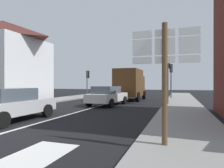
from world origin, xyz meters
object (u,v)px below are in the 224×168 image
at_px(delivery_truck, 130,84).
at_px(traffic_light_far_right, 171,73).
at_px(route_sign_post, 165,71).
at_px(sedan_far, 107,95).
at_px(traffic_light_far_left, 88,78).
at_px(sedan_near, 11,104).
at_px(traffic_light_near_right, 168,69).

xyz_separation_m(delivery_truck, traffic_light_far_right, (3.85, 2.95, 1.14)).
distance_m(route_sign_post, traffic_light_far_right, 17.43).
xyz_separation_m(sedan_far, traffic_light_far_left, (-5.25, 7.58, 1.62)).
bearing_deg(sedan_far, traffic_light_far_right, 61.80).
height_order(sedan_near, traffic_light_near_right, traffic_light_near_right).
xyz_separation_m(sedan_near, route_sign_post, (6.78, -1.86, 1.24)).
bearing_deg(traffic_light_near_right, traffic_light_far_left, 147.86).
bearing_deg(sedan_near, traffic_light_near_right, 54.70).
xyz_separation_m(route_sign_post, traffic_light_far_left, (-10.10, 16.81, 0.37)).
relative_size(sedan_near, traffic_light_far_left, 1.31).
xyz_separation_m(sedan_near, traffic_light_far_left, (-3.33, 14.96, 1.62)).
bearing_deg(route_sign_post, traffic_light_near_right, 92.51).
xyz_separation_m(sedan_near, delivery_truck, (2.46, 12.60, 0.89)).
xyz_separation_m(sedan_near, traffic_light_far_right, (6.31, 15.55, 2.03)).
bearing_deg(traffic_light_far_right, traffic_light_near_right, -90.00).
relative_size(sedan_near, route_sign_post, 1.31).
distance_m(sedan_near, sedan_far, 7.62).
bearing_deg(delivery_truck, sedan_far, -95.84).
xyz_separation_m(route_sign_post, traffic_light_far_right, (-0.47, 17.40, 0.78)).
height_order(sedan_near, route_sign_post, route_sign_post).
xyz_separation_m(sedan_near, sedan_far, (1.92, 7.38, 0.00)).
bearing_deg(route_sign_post, delivery_truck, 106.64).
bearing_deg(traffic_light_far_right, route_sign_post, -88.45).
distance_m(delivery_truck, traffic_light_far_left, 6.29).
relative_size(traffic_light_far_right, traffic_light_far_left, 1.17).
xyz_separation_m(sedan_far, traffic_light_far_right, (4.38, 8.17, 2.03)).
bearing_deg(traffic_light_far_right, traffic_light_far_left, -176.49).
bearing_deg(route_sign_post, traffic_light_far_right, 91.55).
height_order(sedan_far, traffic_light_near_right, traffic_light_near_right).
height_order(delivery_truck, traffic_light_far_left, traffic_light_far_left).
bearing_deg(sedan_near, sedan_far, 75.38).
relative_size(delivery_truck, traffic_light_near_right, 1.34).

